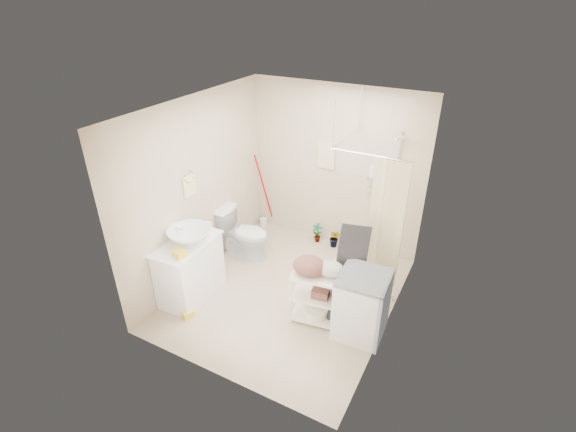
# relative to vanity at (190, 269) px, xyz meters

# --- Properties ---
(floor) EXTENTS (3.20, 3.20, 0.00)m
(floor) POSITION_rel_vanity_xyz_m (1.16, 0.63, -0.42)
(floor) COLOR #C1AE90
(floor) RESTS_ON ground
(ceiling) EXTENTS (2.80, 3.20, 0.04)m
(ceiling) POSITION_rel_vanity_xyz_m (1.16, 0.63, 2.18)
(ceiling) COLOR silver
(ceiling) RESTS_ON ground
(wall_back) EXTENTS (2.80, 0.04, 2.60)m
(wall_back) POSITION_rel_vanity_xyz_m (1.16, 2.23, 0.88)
(wall_back) COLOR beige
(wall_back) RESTS_ON ground
(wall_front) EXTENTS (2.80, 0.04, 2.60)m
(wall_front) POSITION_rel_vanity_xyz_m (1.16, -0.97, 0.88)
(wall_front) COLOR beige
(wall_front) RESTS_ON ground
(wall_left) EXTENTS (0.04, 3.20, 2.60)m
(wall_left) POSITION_rel_vanity_xyz_m (-0.24, 0.63, 0.88)
(wall_left) COLOR beige
(wall_left) RESTS_ON ground
(wall_right) EXTENTS (0.04, 3.20, 2.60)m
(wall_right) POSITION_rel_vanity_xyz_m (2.56, 0.63, 0.88)
(wall_right) COLOR beige
(wall_right) RESTS_ON ground
(vanity) EXTENTS (0.58, 0.99, 0.84)m
(vanity) POSITION_rel_vanity_xyz_m (0.00, 0.00, 0.00)
(vanity) COLOR white
(vanity) RESTS_ON ground
(sink) EXTENTS (0.70, 0.70, 0.20)m
(sink) POSITION_rel_vanity_xyz_m (0.03, 0.04, 0.52)
(sink) COLOR white
(sink) RESTS_ON vanity
(counter_basket) EXTENTS (0.19, 0.16, 0.09)m
(counter_basket) POSITION_rel_vanity_xyz_m (0.13, -0.28, 0.47)
(counter_basket) COLOR yellow
(counter_basket) RESTS_ON vanity
(floor_basket) EXTENTS (0.31, 0.27, 0.14)m
(floor_basket) POSITION_rel_vanity_xyz_m (0.21, -0.39, -0.35)
(floor_basket) COLOR yellow
(floor_basket) RESTS_ON ground
(toilet) EXTENTS (0.83, 0.52, 0.81)m
(toilet) POSITION_rel_vanity_xyz_m (0.12, 1.16, -0.02)
(toilet) COLOR silver
(toilet) RESTS_ON ground
(mop) EXTENTS (0.15, 0.15, 1.38)m
(mop) POSITION_rel_vanity_xyz_m (-0.12, 2.12, 0.27)
(mop) COLOR #B30608
(mop) RESTS_ON ground
(potted_plant_a) EXTENTS (0.20, 0.15, 0.34)m
(potted_plant_a) POSITION_rel_vanity_xyz_m (0.97, 2.06, -0.25)
(potted_plant_a) COLOR brown
(potted_plant_a) RESTS_ON ground
(potted_plant_b) EXTENTS (0.22, 0.19, 0.33)m
(potted_plant_b) POSITION_rel_vanity_xyz_m (1.29, 2.05, -0.26)
(potted_plant_b) COLOR brown
(potted_plant_b) RESTS_ON ground
(hanging_towel) EXTENTS (0.28, 0.03, 0.42)m
(hanging_towel) POSITION_rel_vanity_xyz_m (1.01, 2.21, 1.08)
(hanging_towel) COLOR beige
(hanging_towel) RESTS_ON wall_back
(towel_ring) EXTENTS (0.04, 0.22, 0.34)m
(towel_ring) POSITION_rel_vanity_xyz_m (-0.22, 0.43, 1.05)
(towel_ring) COLOR #FEE8A2
(towel_ring) RESTS_ON wall_left
(tp_holder) EXTENTS (0.08, 0.12, 0.14)m
(tp_holder) POSITION_rel_vanity_xyz_m (-0.20, 0.68, 0.30)
(tp_holder) COLOR white
(tp_holder) RESTS_ON wall_left
(shower) EXTENTS (1.10, 1.10, 2.10)m
(shower) POSITION_rel_vanity_xyz_m (2.01, 1.68, 0.63)
(shower) COLOR white
(shower) RESTS_ON ground
(shampoo_bottle_a) EXTENTS (0.10, 0.10, 0.24)m
(shampoo_bottle_a) POSITION_rel_vanity_xyz_m (1.78, 2.13, 1.02)
(shampoo_bottle_a) COLOR silver
(shampoo_bottle_a) RESTS_ON shower
(shampoo_bottle_b) EXTENTS (0.10, 0.10, 0.17)m
(shampoo_bottle_b) POSITION_rel_vanity_xyz_m (1.89, 2.14, 0.98)
(shampoo_bottle_b) COLOR #4E65AF
(shampoo_bottle_b) RESTS_ON shower
(washing_machine) EXTENTS (0.61, 0.63, 0.85)m
(washing_machine) POSITION_rel_vanity_xyz_m (2.30, 0.41, 0.00)
(washing_machine) COLOR silver
(washing_machine) RESTS_ON ground
(laundry_rack) EXTENTS (0.66, 0.45, 0.85)m
(laundry_rack) POSITION_rel_vanity_xyz_m (1.72, 0.35, 0.00)
(laundry_rack) COLOR white
(laundry_rack) RESTS_ON ground
(ironing_board) EXTENTS (0.38, 0.27, 1.31)m
(ironing_board) POSITION_rel_vanity_xyz_m (2.04, 0.62, 0.23)
(ironing_board) COLOR black
(ironing_board) RESTS_ON ground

